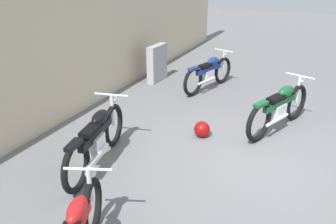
{
  "coord_description": "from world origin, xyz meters",
  "views": [
    {
      "loc": [
        -4.87,
        -0.7,
        2.89
      ],
      "look_at": [
        0.11,
        1.54,
        0.55
      ],
      "focal_mm": 36.71,
      "sensor_mm": 36.0,
      "label": 1
    }
  ],
  "objects_px": {
    "stone_marker": "(157,63)",
    "motorcycle_blue": "(209,73)",
    "helmet": "(202,129)",
    "motorcycle_green": "(280,107)",
    "motorcycle_black": "(97,138)"
  },
  "relations": [
    {
      "from": "stone_marker",
      "to": "motorcycle_blue",
      "type": "height_order",
      "value": "stone_marker"
    },
    {
      "from": "stone_marker",
      "to": "helmet",
      "type": "xyz_separation_m",
      "value": [
        -2.66,
        -2.19,
        -0.33
      ]
    },
    {
      "from": "motorcycle_green",
      "to": "motorcycle_black",
      "type": "bearing_deg",
      "value": 157.53
    },
    {
      "from": "motorcycle_black",
      "to": "motorcycle_green",
      "type": "relative_size",
      "value": 1.05
    },
    {
      "from": "motorcycle_black",
      "to": "helmet",
      "type": "bearing_deg",
      "value": -47.94
    },
    {
      "from": "motorcycle_green",
      "to": "helmet",
      "type": "bearing_deg",
      "value": 148.09
    },
    {
      "from": "stone_marker",
      "to": "motorcycle_blue",
      "type": "bearing_deg",
      "value": -93.49
    },
    {
      "from": "stone_marker",
      "to": "motorcycle_black",
      "type": "xyz_separation_m",
      "value": [
        -4.22,
        -1.03,
        -0.03
      ]
    },
    {
      "from": "helmet",
      "to": "motorcycle_blue",
      "type": "bearing_deg",
      "value": 15.42
    },
    {
      "from": "motorcycle_black",
      "to": "motorcycle_blue",
      "type": "relative_size",
      "value": 1.08
    },
    {
      "from": "helmet",
      "to": "stone_marker",
      "type": "bearing_deg",
      "value": 39.51
    },
    {
      "from": "stone_marker",
      "to": "motorcycle_green",
      "type": "xyz_separation_m",
      "value": [
        -1.77,
        -3.41,
        -0.03
      ]
    },
    {
      "from": "stone_marker",
      "to": "helmet",
      "type": "height_order",
      "value": "stone_marker"
    },
    {
      "from": "helmet",
      "to": "motorcycle_blue",
      "type": "height_order",
      "value": "motorcycle_blue"
    },
    {
      "from": "helmet",
      "to": "motorcycle_black",
      "type": "xyz_separation_m",
      "value": [
        -1.55,
        1.17,
        0.31
      ]
    }
  ]
}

